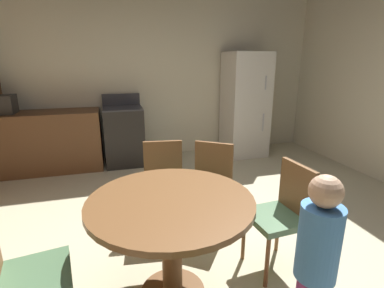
# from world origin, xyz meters

# --- Properties ---
(ground_plane) EXTENTS (14.00, 14.00, 0.00)m
(ground_plane) POSITION_xyz_m (0.00, 0.00, 0.00)
(ground_plane) COLOR beige
(wall_back) EXTENTS (5.99, 0.12, 2.70)m
(wall_back) POSITION_xyz_m (0.00, 3.00, 1.35)
(wall_back) COLOR beige
(wall_back) RESTS_ON ground
(kitchen_counter) EXTENTS (1.80, 0.60, 0.90)m
(kitchen_counter) POSITION_xyz_m (-1.80, 2.60, 0.45)
(kitchen_counter) COLOR brown
(kitchen_counter) RESTS_ON ground
(oven_range) EXTENTS (0.60, 0.60, 1.10)m
(oven_range) POSITION_xyz_m (-0.54, 2.60, 0.47)
(oven_range) COLOR black
(oven_range) RESTS_ON ground
(refrigerator) EXTENTS (0.68, 0.68, 1.76)m
(refrigerator) POSITION_xyz_m (1.52, 2.55, 0.88)
(refrigerator) COLOR silver
(refrigerator) RESTS_ON ground
(dining_table) EXTENTS (1.10, 1.10, 0.76)m
(dining_table) POSITION_xyz_m (-0.39, -0.33, 0.59)
(dining_table) COLOR brown
(dining_table) RESTS_ON ground
(chair_west) EXTENTS (0.46, 0.46, 0.87)m
(chair_west) POSITION_xyz_m (-1.28, -0.48, 0.50)
(chair_west) COLOR brown
(chair_west) RESTS_ON ground
(chair_northeast) EXTENTS (0.56, 0.56, 0.87)m
(chair_northeast) POSITION_xyz_m (0.15, 0.40, 0.50)
(chair_northeast) COLOR brown
(chair_northeast) RESTS_ON ground
(chair_north) EXTENTS (0.45, 0.45, 0.87)m
(chair_north) POSITION_xyz_m (-0.27, 0.57, 0.50)
(chair_north) COLOR brown
(chair_north) RESTS_ON ground
(chair_east) EXTENTS (0.43, 0.43, 0.87)m
(chair_east) POSITION_xyz_m (0.52, -0.26, 0.50)
(chair_east) COLOR brown
(chair_east) RESTS_ON ground
(person_child) EXTENTS (0.31, 0.31, 1.09)m
(person_child) POSITION_xyz_m (0.28, -0.94, 0.58)
(person_child) COLOR #8C337A
(person_child) RESTS_ON ground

